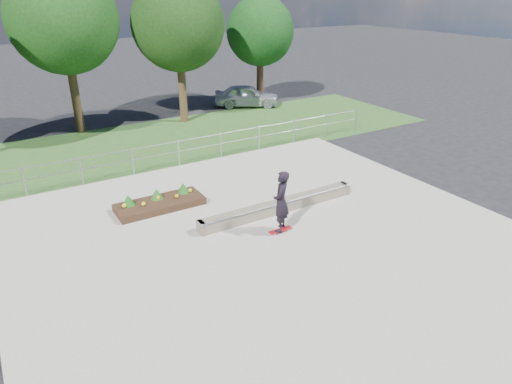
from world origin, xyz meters
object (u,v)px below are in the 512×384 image
grind_ledge (279,206)px  planter_bed (159,202)px  parked_car (247,96)px  skateboarder (281,202)px

grind_ledge → planter_bed: bearing=143.8°
grind_ledge → parked_car: size_ratio=1.47×
skateboarder → parked_car: skateboarder is taller
parked_car → skateboarder: bearing=-176.7°
grind_ledge → planter_bed: size_ratio=2.00×
grind_ledge → skateboarder: size_ratio=2.93×
skateboarder → parked_car: bearing=63.5°
skateboarder → parked_car: size_ratio=0.50×
grind_ledge → planter_bed: (-3.37, 2.47, -0.02)m
grind_ledge → parked_car: 15.09m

